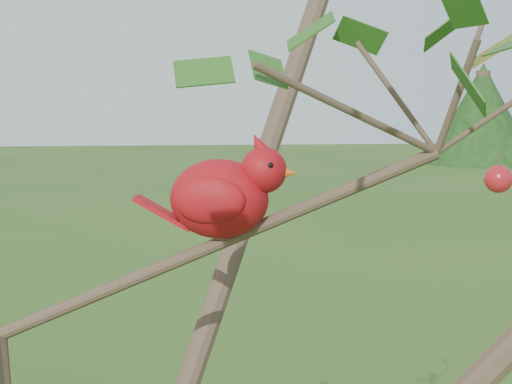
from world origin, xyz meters
TOP-DOWN VIEW (x-y plane):
  - crabapple_tree at (0.03, -0.02)m, footprint 2.35×2.05m
  - cardinal at (0.26, 0.07)m, footprint 0.22×0.14m
  - distant_trees at (1.19, 22.87)m, footprint 43.04×10.55m

SIDE VIEW (x-z plane):
  - distant_trees at x=1.19m, z-range -0.23..3.41m
  - crabapple_tree at x=0.03m, z-range 0.65..3.60m
  - cardinal at x=0.26m, z-range 2.07..2.22m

